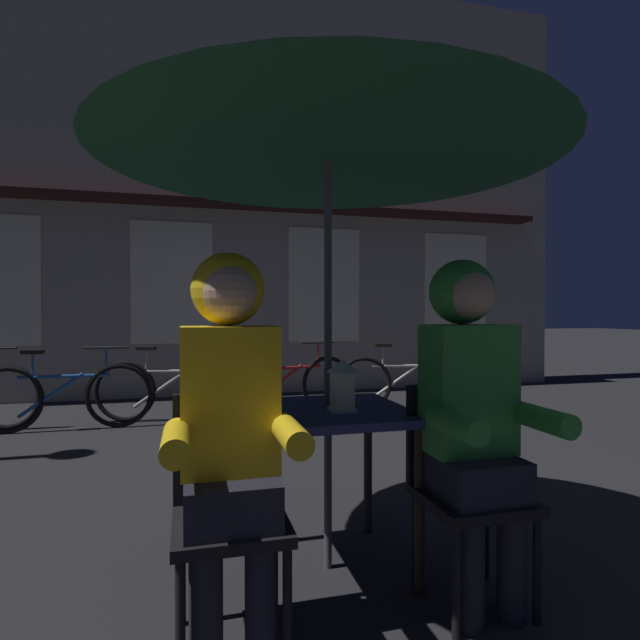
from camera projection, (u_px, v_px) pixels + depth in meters
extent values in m
plane|color=#232326|center=(328.00, 567.00, 2.33)|extent=(60.00, 60.00, 0.00)
cube|color=navy|center=(328.00, 412.00, 2.32)|extent=(0.72, 0.72, 0.04)
cylinder|color=#2D2319|center=(272.00, 527.00, 1.95)|extent=(0.04, 0.04, 0.70)
cylinder|color=#2D2319|center=(419.00, 510.00, 2.10)|extent=(0.04, 0.04, 0.70)
cylinder|color=#2D2319|center=(252.00, 476.00, 2.55)|extent=(0.04, 0.04, 0.70)
cylinder|color=#2D2319|center=(368.00, 467.00, 2.70)|extent=(0.04, 0.04, 0.70)
cylinder|color=#4C4C51|center=(328.00, 324.00, 2.31)|extent=(0.04, 0.04, 2.25)
cone|color=#19472D|center=(328.00, 120.00, 2.30)|extent=(2.10, 2.10, 0.38)
sphere|color=#4C4C51|center=(328.00, 72.00, 2.30)|extent=(0.06, 0.06, 0.06)
cube|color=white|center=(342.00, 410.00, 2.24)|extent=(0.11, 0.11, 0.02)
cube|color=white|center=(342.00, 390.00, 2.24)|extent=(0.09, 0.09, 0.16)
pyramid|color=white|center=(342.00, 366.00, 2.23)|extent=(0.11, 0.11, 0.06)
cube|color=black|center=(231.00, 525.00, 1.78)|extent=(0.40, 0.40, 0.04)
cylinder|color=black|center=(287.00, 608.00, 1.66)|extent=(0.03, 0.03, 0.41)
cylinder|color=black|center=(180.00, 625.00, 1.57)|extent=(0.03, 0.03, 0.41)
cylinder|color=black|center=(271.00, 559.00, 1.99)|extent=(0.03, 0.03, 0.41)
cylinder|color=black|center=(181.00, 571.00, 1.90)|extent=(0.03, 0.03, 0.41)
cube|color=black|center=(227.00, 446.00, 1.95)|extent=(0.40, 0.03, 0.42)
cube|color=black|center=(473.00, 499.00, 2.02)|extent=(0.40, 0.40, 0.04)
cylinder|color=black|center=(537.00, 570.00, 1.90)|extent=(0.03, 0.03, 0.41)
cylinder|color=black|center=(456.00, 583.00, 1.82)|extent=(0.03, 0.03, 0.41)
cylinder|color=black|center=(486.00, 532.00, 2.23)|extent=(0.03, 0.03, 0.41)
cylinder|color=black|center=(415.00, 541.00, 2.15)|extent=(0.03, 0.03, 0.41)
cube|color=black|center=(450.00, 432.00, 2.20)|extent=(0.40, 0.03, 0.42)
cylinder|color=black|center=(261.00, 598.00, 1.68)|extent=(0.11, 0.11, 0.45)
cylinder|color=black|center=(206.00, 606.00, 1.63)|extent=(0.11, 0.11, 0.45)
cube|color=black|center=(231.00, 497.00, 1.77)|extent=(0.32, 0.36, 0.16)
cube|color=yellow|center=(229.00, 399.00, 1.81)|extent=(0.34, 0.22, 0.52)
cylinder|color=yellow|center=(291.00, 435.00, 1.64)|extent=(0.09, 0.30, 0.09)
cylinder|color=yellow|center=(176.00, 442.00, 1.55)|extent=(0.09, 0.30, 0.09)
sphere|color=tan|center=(229.00, 291.00, 1.80)|extent=(0.21, 0.21, 0.21)
sphere|color=yellow|center=(228.00, 289.00, 1.85)|extent=(0.27, 0.27, 0.27)
cylinder|color=black|center=(511.00, 562.00, 1.92)|extent=(0.11, 0.11, 0.45)
cylinder|color=black|center=(470.00, 568.00, 1.88)|extent=(0.11, 0.11, 0.45)
cube|color=black|center=(473.00, 474.00, 2.02)|extent=(0.32, 0.36, 0.16)
cube|color=#338C38|center=(468.00, 388.00, 2.05)|extent=(0.34, 0.22, 0.52)
cylinder|color=#338C38|center=(542.00, 419.00, 1.89)|extent=(0.09, 0.30, 0.09)
cylinder|color=#338C38|center=(456.00, 424.00, 1.80)|extent=(0.09, 0.30, 0.09)
sphere|color=tan|center=(468.00, 294.00, 2.05)|extent=(0.21, 0.21, 0.21)
sphere|color=#338C38|center=(462.00, 292.00, 2.10)|extent=(0.27, 0.27, 0.27)
cube|color=#9E9389|center=(249.00, 185.00, 7.58)|extent=(10.00, 0.60, 6.20)
cube|color=#EAE5C6|center=(172.00, 283.00, 7.02)|extent=(1.10, 0.02, 1.70)
cube|color=#EAE5C6|center=(324.00, 285.00, 7.58)|extent=(1.10, 0.02, 1.70)
cube|color=#EAE5C6|center=(456.00, 287.00, 8.14)|extent=(1.10, 0.02, 1.70)
cube|color=#331914|center=(252.00, 206.00, 7.15)|extent=(9.00, 0.36, 0.08)
torus|color=black|center=(6.00, 397.00, 5.06)|extent=(0.66, 0.09, 0.66)
torus|color=black|center=(119.00, 395.00, 5.17)|extent=(0.66, 0.06, 0.66)
torus|color=black|center=(7.00, 400.00, 4.90)|extent=(0.66, 0.06, 0.66)
cylinder|color=#1E4C93|center=(65.00, 376.00, 5.03)|extent=(0.84, 0.05, 0.04)
cylinder|color=#1E4C93|center=(51.00, 395.00, 5.00)|extent=(0.61, 0.04, 0.44)
cylinder|color=#1E4C93|center=(33.00, 365.00, 4.96)|extent=(0.02, 0.02, 0.24)
cube|color=black|center=(33.00, 352.00, 4.95)|extent=(0.20, 0.08, 0.04)
cylinder|color=#1E4C93|center=(106.00, 361.00, 5.13)|extent=(0.02, 0.02, 0.28)
cylinder|color=black|center=(106.00, 348.00, 5.13)|extent=(0.44, 0.03, 0.02)
torus|color=black|center=(220.00, 390.00, 5.51)|extent=(0.66, 0.17, 0.66)
torus|color=black|center=(125.00, 391.00, 5.44)|extent=(0.66, 0.17, 0.66)
cylinder|color=#ADA89E|center=(173.00, 371.00, 5.48)|extent=(0.83, 0.19, 0.04)
cylinder|color=#ADA89E|center=(162.00, 388.00, 5.47)|extent=(0.60, 0.15, 0.44)
cylinder|color=#ADA89E|center=(146.00, 360.00, 5.45)|extent=(0.02, 0.02, 0.24)
cube|color=black|center=(146.00, 348.00, 5.45)|extent=(0.21, 0.12, 0.04)
cylinder|color=#ADA89E|center=(209.00, 358.00, 5.50)|extent=(0.02, 0.02, 0.28)
cylinder|color=black|center=(209.00, 345.00, 5.50)|extent=(0.44, 0.11, 0.02)
torus|color=black|center=(327.00, 383.00, 6.05)|extent=(0.66, 0.19, 0.66)
torus|color=black|center=(246.00, 389.00, 5.59)|extent=(0.66, 0.19, 0.66)
cylinder|color=maroon|center=(288.00, 368.00, 5.82)|extent=(0.83, 0.21, 0.04)
cylinder|color=maroon|center=(278.00, 384.00, 5.77)|extent=(0.60, 0.16, 0.44)
cylinder|color=maroon|center=(265.00, 358.00, 5.69)|extent=(0.02, 0.02, 0.24)
cube|color=black|center=(265.00, 347.00, 5.69)|extent=(0.21, 0.12, 0.04)
cylinder|color=maroon|center=(318.00, 354.00, 5.99)|extent=(0.02, 0.02, 0.28)
cylinder|color=black|center=(318.00, 343.00, 5.99)|extent=(0.44, 0.12, 0.02)
torus|color=black|center=(448.00, 383.00, 6.07)|extent=(0.66, 0.17, 0.66)
torus|color=black|center=(364.00, 384.00, 5.99)|extent=(0.66, 0.17, 0.66)
cylinder|color=#ADA89E|center=(406.00, 366.00, 6.03)|extent=(0.83, 0.19, 0.04)
cylinder|color=#ADA89E|center=(396.00, 381.00, 6.02)|extent=(0.60, 0.15, 0.44)
cylinder|color=#ADA89E|center=(383.00, 356.00, 6.01)|extent=(0.02, 0.02, 0.24)
cube|color=black|center=(383.00, 345.00, 6.00)|extent=(0.21, 0.12, 0.04)
cylinder|color=#ADA89E|center=(438.00, 354.00, 6.06)|extent=(0.02, 0.02, 0.28)
cylinder|color=black|center=(438.00, 342.00, 6.05)|extent=(0.44, 0.10, 0.02)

